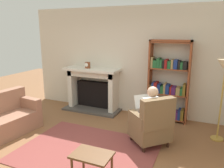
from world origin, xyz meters
name	(u,v)px	position (x,y,z in m)	size (l,w,h in m)	color
ground	(78,160)	(0.00, 0.00, 0.00)	(14.00, 14.00, 0.00)	brown
back_wall	(129,61)	(0.00, 2.55, 1.35)	(5.60, 0.10, 2.70)	beige
area_rug	(87,151)	(0.00, 0.30, 0.01)	(2.40, 1.80, 0.01)	brown
fireplace	(93,88)	(-0.92, 2.30, 0.60)	(1.53, 0.64, 1.15)	#4C4742
mantel_clock	(88,65)	(-1.03, 2.20, 1.23)	(0.14, 0.14, 0.16)	brown
bookshelf	(168,84)	(1.04, 2.33, 0.89)	(0.93, 0.32, 1.91)	brown
armchair_reading	(152,124)	(1.01, 0.96, 0.42)	(0.89, 0.89, 0.97)	#331E14
seated_reader	(149,112)	(0.92, 1.04, 0.62)	(0.58, 0.58, 1.14)	silver
side_table	(92,158)	(0.47, -0.37, 0.36)	(0.56, 0.39, 0.42)	brown
scattered_books	(88,153)	(0.07, 0.20, 0.03)	(0.53, 0.38, 0.04)	gold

